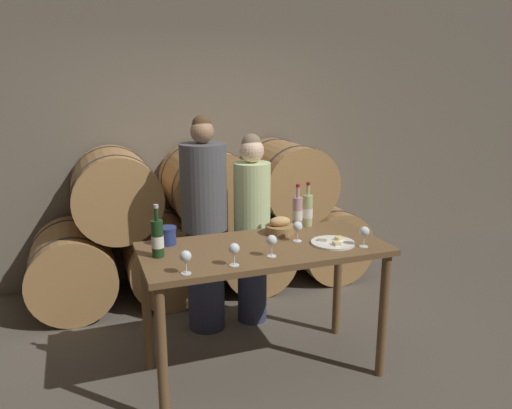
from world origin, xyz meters
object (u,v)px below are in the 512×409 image
wine_bottle_rose (297,212)px  wine_glass_right (298,227)px  wine_bottle_red (158,238)px  wine_glass_left (234,249)px  person_left (205,225)px  person_right (252,227)px  wine_glass_far_right (364,232)px  bread_basket (280,227)px  blue_crock (167,235)px  cheese_plate (333,243)px  wine_glass_far_left (186,257)px  tasting_table (264,264)px  wine_glass_center (272,241)px  wine_bottle_white (308,210)px

wine_bottle_rose → wine_glass_right: size_ratio=2.37×
wine_bottle_rose → wine_glass_right: bearing=-114.2°
wine_bottle_red → wine_bottle_rose: wine_bottle_red is taller
wine_glass_left → wine_bottle_rose: bearing=40.8°
person_left → person_right: (0.40, 0.00, -0.06)m
wine_bottle_red → wine_glass_far_right: 1.34m
wine_bottle_rose → bread_basket: wine_bottle_rose is taller
person_right → wine_glass_far_right: (0.43, -1.02, 0.21)m
wine_bottle_rose → blue_crock: bearing=-176.6°
wine_bottle_red → cheese_plate: bearing=-7.5°
wine_bottle_rose → wine_glass_right: (-0.13, -0.30, -0.02)m
wine_glass_far_left → wine_glass_left: size_ratio=1.00×
wine_glass_right → cheese_plate: bearing=-33.1°
tasting_table → wine_bottle_red: size_ratio=4.82×
person_right → blue_crock: (-0.79, -0.52, 0.18)m
wine_bottle_red → cheese_plate: size_ratio=1.14×
wine_glass_right → person_left: bearing=121.4°
tasting_table → blue_crock: size_ratio=12.67×
wine_bottle_red → blue_crock: wine_bottle_red is taller
cheese_plate → wine_glass_far_left: wine_glass_far_left is taller
blue_crock → wine_glass_left: wine_glass_left is taller
tasting_table → wine_glass_center: 0.30m
wine_bottle_rose → wine_glass_left: 0.89m
wine_glass_right → wine_glass_center: bearing=-141.8°
cheese_plate → wine_glass_right: wine_glass_right is taller
wine_bottle_white → wine_glass_far_right: wine_bottle_white is taller
wine_glass_center → wine_bottle_rose: bearing=51.5°
wine_bottle_white → wine_glass_center: 0.73m
person_left → wine_glass_center: size_ratio=12.53×
bread_basket → wine_glass_left: (-0.50, -0.49, 0.05)m
tasting_table → bread_basket: bearing=46.7°
wine_bottle_white → wine_bottle_rose: 0.09m
bread_basket → wine_glass_right: wine_glass_right is taller
wine_glass_far_left → wine_glass_far_right: bearing=2.8°
wine_bottle_red → blue_crock: (0.10, 0.22, -0.05)m
person_right → cheese_plate: person_right is taller
wine_glass_far_left → wine_glass_right: 0.90m
tasting_table → wine_bottle_rose: size_ratio=4.91×
wine_glass_far_left → wine_bottle_rose: bearing=32.2°
wine_bottle_white → wine_glass_center: size_ratio=2.40×
cheese_plate → wine_glass_center: (-0.48, -0.09, 0.09)m
wine_bottle_rose → bread_basket: bearing=-152.1°
blue_crock → wine_glass_left: bearing=-59.8°
wine_glass_left → wine_bottle_red: bearing=142.7°
wine_bottle_rose → bread_basket: 0.22m
tasting_table → cheese_plate: bearing=-14.0°
person_right → wine_glass_far_left: 1.35m
wine_glass_left → wine_glass_center: (0.27, 0.07, 0.00)m
wine_bottle_white → bread_basket: size_ratio=1.62×
wine_bottle_rose → wine_bottle_white: bearing=10.4°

